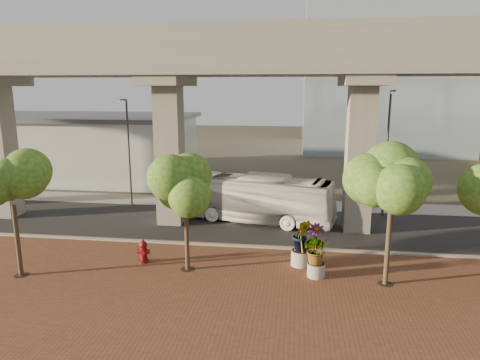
# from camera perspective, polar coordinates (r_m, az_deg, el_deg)

# --- Properties ---
(ground) EXTENTS (160.00, 160.00, 0.00)m
(ground) POSITION_cam_1_polar(r_m,az_deg,el_deg) (26.30, 2.46, -7.54)
(ground) COLOR #3A362A
(ground) RESTS_ON ground
(brick_plaza) EXTENTS (70.00, 13.00, 0.06)m
(brick_plaza) POSITION_cam_1_polar(r_m,az_deg,el_deg) (18.98, 0.18, -15.51)
(brick_plaza) COLOR brown
(brick_plaza) RESTS_ON ground
(asphalt_road) EXTENTS (90.00, 8.00, 0.04)m
(asphalt_road) POSITION_cam_1_polar(r_m,az_deg,el_deg) (28.18, 2.83, -6.15)
(asphalt_road) COLOR black
(asphalt_road) RESTS_ON ground
(curb_strip) EXTENTS (70.00, 0.25, 0.16)m
(curb_strip) POSITION_cam_1_polar(r_m,az_deg,el_deg) (24.40, 2.03, -8.92)
(curb_strip) COLOR gray
(curb_strip) RESTS_ON ground
(far_sidewalk) EXTENTS (90.00, 3.00, 0.06)m
(far_sidewalk) POSITION_cam_1_polar(r_m,az_deg,el_deg) (33.43, 3.63, -3.21)
(far_sidewalk) COLOR gray
(far_sidewalk) RESTS_ON ground
(transit_viaduct) EXTENTS (72.00, 5.60, 12.40)m
(transit_viaduct) POSITION_cam_1_polar(r_m,az_deg,el_deg) (26.82, 2.99, 8.77)
(transit_viaduct) COLOR gray
(transit_viaduct) RESTS_ON ground
(station_pavilion) EXTENTS (23.00, 13.00, 6.30)m
(station_pavilion) POSITION_cam_1_polar(r_m,az_deg,el_deg) (46.67, -20.88, 4.37)
(station_pavilion) COLOR silver
(station_pavilion) RESTS_ON ground
(transit_bus) EXTENTS (11.74, 5.29, 3.19)m
(transit_bus) POSITION_cam_1_polar(r_m,az_deg,el_deg) (28.88, 1.22, -2.43)
(transit_bus) COLOR silver
(transit_bus) RESTS_ON ground
(fire_hydrant) EXTENTS (0.60, 0.54, 1.19)m
(fire_hydrant) POSITION_cam_1_polar(r_m,az_deg,el_deg) (22.81, -12.74, -9.27)
(fire_hydrant) COLOR maroon
(fire_hydrant) RESTS_ON ground
(planter_front) EXTENTS (1.88, 1.88, 2.06)m
(planter_front) POSITION_cam_1_polar(r_m,az_deg,el_deg) (20.70, 10.20, -9.38)
(planter_front) COLOR gray
(planter_front) RESTS_ON ground
(planter_right) EXTENTS (2.05, 2.05, 2.19)m
(planter_right) POSITION_cam_1_polar(r_m,az_deg,el_deg) (21.83, 9.98, -8.03)
(planter_right) COLOR gray
(planter_right) RESTS_ON ground
(planter_left) EXTENTS (2.21, 2.21, 2.43)m
(planter_left) POSITION_cam_1_polar(r_m,az_deg,el_deg) (21.79, 8.21, -7.57)
(planter_left) COLOR gray
(planter_left) RESTS_ON ground
(street_tree_far_west) EXTENTS (3.32, 3.32, 5.98)m
(street_tree_far_west) POSITION_cam_1_polar(r_m,az_deg,el_deg) (22.20, -28.20, -0.59)
(street_tree_far_west) COLOR #4C3C2B
(street_tree_far_west) RESTS_ON ground
(street_tree_near_west) EXTENTS (3.49, 3.49, 5.84)m
(street_tree_near_west) POSITION_cam_1_polar(r_m,az_deg,el_deg) (20.47, -7.28, -0.82)
(street_tree_near_west) COLOR #4C3C2B
(street_tree_near_west) RESTS_ON ground
(street_tree_near_east) EXTENTS (3.98, 3.98, 6.92)m
(street_tree_near_east) POSITION_cam_1_polar(r_m,az_deg,el_deg) (19.68, 19.76, 0.60)
(street_tree_near_east) COLOR #4C3C2B
(street_tree_near_east) RESTS_ON ground
(streetlamp_west) EXTENTS (0.40, 1.17, 8.07)m
(streetlamp_west) POSITION_cam_1_polar(r_m,az_deg,el_deg) (33.27, -14.70, 4.57)
(streetlamp_west) COLOR #2D2C31
(streetlamp_west) RESTS_ON ground
(streetlamp_east) EXTENTS (0.43, 1.26, 8.72)m
(streetlamp_east) POSITION_cam_1_polar(r_m,az_deg,el_deg) (30.91, 19.08, 4.46)
(streetlamp_east) COLOR #313237
(streetlamp_east) RESTS_ON ground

